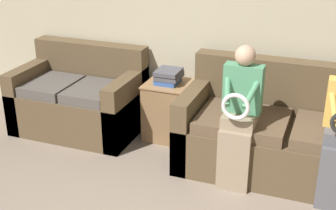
{
  "coord_description": "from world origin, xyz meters",
  "views": [
    {
      "loc": [
        1.07,
        -1.86,
        2.37
      ],
      "look_at": [
        -0.27,
        1.66,
        0.76
      ],
      "focal_mm": 50.0,
      "sensor_mm": 36.0,
      "label": 1
    }
  ],
  "objects_px": {
    "couch_main": "(291,137)",
    "book_stack": "(168,76)",
    "side_shelf": "(168,109)",
    "couch_side": "(80,100)",
    "child_left_seated": "(240,112)"
  },
  "relations": [
    {
      "from": "couch_side",
      "to": "side_shelf",
      "type": "height_order",
      "value": "couch_side"
    },
    {
      "from": "side_shelf",
      "to": "book_stack",
      "type": "xyz_separation_m",
      "value": [
        0.01,
        -0.01,
        0.39
      ]
    },
    {
      "from": "couch_main",
      "to": "couch_side",
      "type": "xyz_separation_m",
      "value": [
        -2.35,
        0.1,
        -0.01
      ]
    },
    {
      "from": "couch_main",
      "to": "side_shelf",
      "type": "height_order",
      "value": "couch_main"
    },
    {
      "from": "couch_main",
      "to": "child_left_seated",
      "type": "height_order",
      "value": "child_left_seated"
    },
    {
      "from": "child_left_seated",
      "to": "side_shelf",
      "type": "distance_m",
      "value": 1.19
    },
    {
      "from": "couch_side",
      "to": "child_left_seated",
      "type": "distance_m",
      "value": 2.02
    },
    {
      "from": "couch_main",
      "to": "child_left_seated",
      "type": "relative_size",
      "value": 1.6
    },
    {
      "from": "couch_side",
      "to": "child_left_seated",
      "type": "height_order",
      "value": "child_left_seated"
    },
    {
      "from": "couch_main",
      "to": "side_shelf",
      "type": "xyz_separation_m",
      "value": [
        -1.35,
        0.26,
        -0.03
      ]
    },
    {
      "from": "couch_main",
      "to": "book_stack",
      "type": "height_order",
      "value": "couch_main"
    },
    {
      "from": "couch_main",
      "to": "book_stack",
      "type": "relative_size",
      "value": 7.11
    },
    {
      "from": "couch_side",
      "to": "child_left_seated",
      "type": "bearing_deg",
      "value": -14.36
    },
    {
      "from": "couch_side",
      "to": "couch_main",
      "type": "bearing_deg",
      "value": -2.48
    },
    {
      "from": "child_left_seated",
      "to": "couch_side",
      "type": "bearing_deg",
      "value": 165.64
    }
  ]
}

